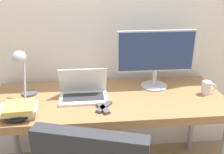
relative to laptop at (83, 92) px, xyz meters
name	(u,v)px	position (x,y,z in m)	size (l,w,h in m)	color
wall_back	(104,16)	(0.19, 0.40, 0.50)	(8.00, 0.05, 2.60)	silver
desk	(109,105)	(0.19, -0.01, -0.11)	(1.76, 0.70, 0.76)	#996B42
laptop	(83,92)	(0.00, 0.00, 0.00)	(0.36, 0.23, 0.23)	silver
monitor	(156,55)	(0.58, 0.15, 0.22)	(0.62, 0.22, 0.47)	#B7B7BC
desk_lamp	(22,66)	(-0.42, -0.02, 0.23)	(0.12, 0.26, 0.40)	#4C4C51
book_stack	(19,110)	(-0.41, -0.23, 0.00)	(0.25, 0.21, 0.09)	silver
tv_remote	(103,109)	(0.13, -0.20, -0.04)	(0.09, 0.15, 0.02)	#4C4C51
media_remote	(104,107)	(0.14, -0.18, -0.04)	(0.13, 0.16, 0.02)	#4C4C51
mug	(207,88)	(0.95, -0.03, 0.00)	(0.12, 0.07, 0.10)	silver
game_controller	(17,118)	(-0.43, -0.28, -0.03)	(0.15, 0.10, 0.04)	black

